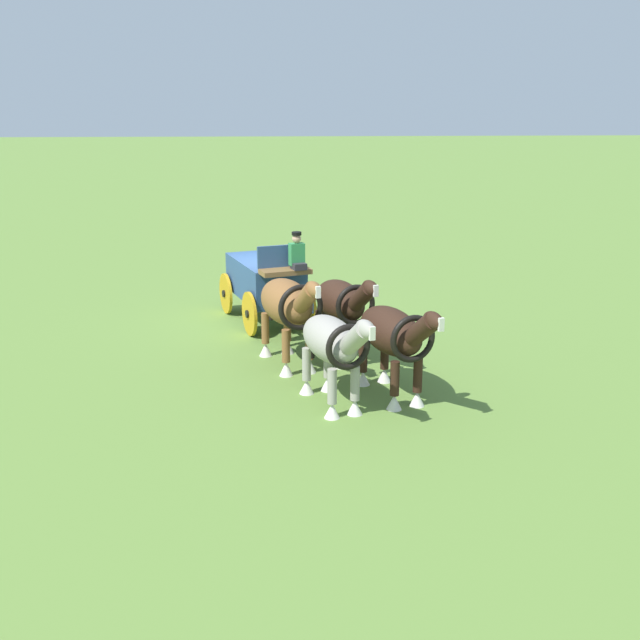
{
  "coord_description": "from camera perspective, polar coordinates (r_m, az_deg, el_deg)",
  "views": [
    {
      "loc": [
        20.69,
        0.1,
        5.82
      ],
      "look_at": [
        4.3,
        1.2,
        1.2
      ],
      "focal_mm": 44.21,
      "sensor_mm": 36.0,
      "label": 1
    }
  ],
  "objects": [
    {
      "name": "ground_plane",
      "position": [
        21.5,
        -3.95,
        -0.04
      ],
      "size": [
        220.0,
        220.0,
        0.0
      ],
      "primitive_type": "plane",
      "color": "olive"
    },
    {
      "name": "draft_horse_rear_near",
      "position": [
        17.92,
        1.63,
        1.15
      ],
      "size": [
        2.93,
        1.45,
        2.19
      ],
      "color": "#331E14",
      "rests_on": "ground"
    },
    {
      "name": "show_wagon",
      "position": [
        21.08,
        -3.87,
        2.81
      ],
      "size": [
        5.78,
        2.63,
        2.68
      ],
      "color": "#2D4C7A",
      "rests_on": "ground"
    },
    {
      "name": "draft_horse_lead_near",
      "position": [
        15.65,
        5.35,
        -1.09
      ],
      "size": [
        3.07,
        1.5,
        2.18
      ],
      "color": "#331E14",
      "rests_on": "ground"
    },
    {
      "name": "draft_horse_lead_off",
      "position": [
        15.13,
        0.95,
        -1.75
      ],
      "size": [
        2.94,
        1.41,
        2.14
      ],
      "color": "#9E998E",
      "rests_on": "ground"
    },
    {
      "name": "draft_horse_rear_off",
      "position": [
        17.46,
        -2.31,
        1.06
      ],
      "size": [
        3.08,
        1.58,
        2.29
      ],
      "color": "brown",
      "rests_on": "ground"
    }
  ]
}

